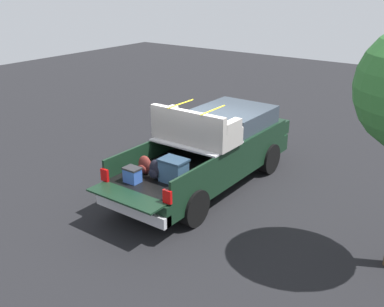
{
  "coord_description": "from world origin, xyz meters",
  "views": [
    {
      "loc": [
        -8.7,
        -5.94,
        5.04
      ],
      "look_at": [
        -0.6,
        0.0,
        1.1
      ],
      "focal_mm": 42.08,
      "sensor_mm": 36.0,
      "label": 1
    }
  ],
  "objects": [
    {
      "name": "pickup_truck",
      "position": [
        0.34,
        -0.0,
        0.96
      ],
      "size": [
        6.05,
        2.06,
        2.23
      ],
      "color": "black",
      "rests_on": "ground_plane"
    },
    {
      "name": "trash_can",
      "position": [
        2.53,
        1.01,
        0.5
      ],
      "size": [
        0.6,
        0.6,
        0.98
      ],
      "color": "#1E592D",
      "rests_on": "ground_plane"
    },
    {
      "name": "ground_plane",
      "position": [
        0.0,
        0.0,
        0.0
      ],
      "size": [
        40.0,
        40.0,
        0.0
      ],
      "primitive_type": "plane",
      "color": "black"
    }
  ]
}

